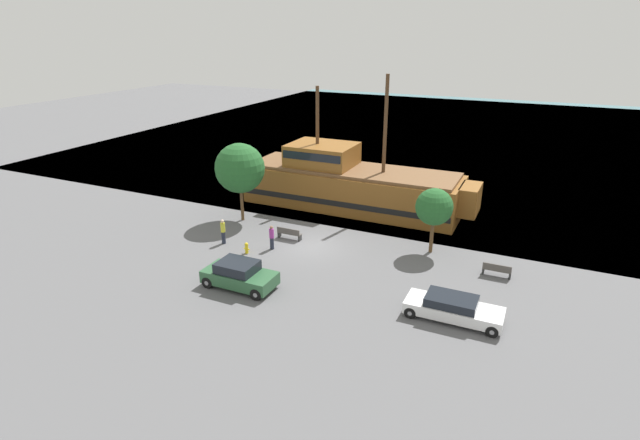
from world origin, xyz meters
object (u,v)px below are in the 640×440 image
object	(u,v)px
pirate_ship	(350,184)
bench_promenade_west	(289,233)
parked_car_curb_front	(453,308)
pedestrian_walking_near	(272,237)
parked_car_curb_mid	(239,275)
fire_hydrant	(247,248)
moored_boat_dockside	(312,165)
bench_promenade_east	(497,270)
pedestrian_walking_far	(223,231)

from	to	relation	value
pirate_ship	bench_promenade_west	bearing A→B (deg)	-99.14
parked_car_curb_front	pedestrian_walking_near	distance (m)	13.33
parked_car_curb_mid	pedestrian_walking_near	size ratio (longest dim) A/B	2.52
parked_car_curb_mid	fire_hydrant	size ratio (longest dim) A/B	5.56
parked_car_curb_front	pedestrian_walking_near	xyz separation A→B (m)	(-12.82, 3.65, 0.22)
moored_boat_dockside	pedestrian_walking_near	bearing A→B (deg)	-72.15
pirate_ship	bench_promenade_east	xyz separation A→B (m)	(12.75, -8.02, -1.52)
bench_promenade_east	pedestrian_walking_near	distance (m)	14.50
pirate_ship	pedestrian_walking_near	bearing A→B (deg)	-98.77
parked_car_curb_front	parked_car_curb_mid	size ratio (longest dim) A/B	1.16
bench_promenade_west	pedestrian_walking_near	distance (m)	2.04
bench_promenade_east	bench_promenade_west	world-z (taller)	same
pirate_ship	parked_car_curb_front	world-z (taller)	pirate_ship
bench_promenade_west	pedestrian_walking_near	bearing A→B (deg)	-97.21
moored_boat_dockside	pedestrian_walking_near	size ratio (longest dim) A/B	3.37
fire_hydrant	pedestrian_walking_far	distance (m)	2.49
parked_car_curb_mid	bench_promenade_east	bearing A→B (deg)	29.68
moored_boat_dockside	fire_hydrant	size ratio (longest dim) A/B	7.45
pedestrian_walking_far	bench_promenade_west	bearing A→B (deg)	34.36
bench_promenade_west	pedestrian_walking_far	xyz separation A→B (m)	(-3.78, -2.58, 0.46)
parked_car_curb_mid	bench_promenade_west	world-z (taller)	parked_car_curb_mid
moored_boat_dockside	bench_promenade_east	xyz separation A→B (m)	(20.31, -16.37, -0.28)
moored_boat_dockside	pedestrian_walking_near	xyz separation A→B (m)	(5.99, -18.59, 0.14)
pirate_ship	parked_car_curb_front	distance (m)	17.91
pedestrian_walking_near	moored_boat_dockside	bearing A→B (deg)	107.85
bench_promenade_east	pedestrian_walking_near	size ratio (longest dim) A/B	0.99
pirate_ship	parked_car_curb_mid	xyz separation A→B (m)	(-0.62, -15.63, -1.17)
moored_boat_dockside	bench_promenade_east	distance (m)	26.09
pirate_ship	moored_boat_dockside	distance (m)	11.34
parked_car_curb_mid	bench_promenade_east	size ratio (longest dim) A/B	2.55
fire_hydrant	pedestrian_walking_far	world-z (taller)	pedestrian_walking_far
parked_car_curb_mid	fire_hydrant	world-z (taller)	parked_car_curb_mid
moored_boat_dockside	fire_hydrant	world-z (taller)	moored_boat_dockside
pirate_ship	pedestrian_walking_near	world-z (taller)	pirate_ship
pedestrian_walking_near	pirate_ship	bearing A→B (deg)	81.23
parked_car_curb_mid	pedestrian_walking_far	size ratio (longest dim) A/B	2.40
parked_car_curb_mid	pedestrian_walking_far	bearing A→B (deg)	133.12
fire_hydrant	bench_promenade_east	size ratio (longest dim) A/B	0.46
pedestrian_walking_near	bench_promenade_east	bearing A→B (deg)	8.81
pirate_ship	parked_car_curb_mid	size ratio (longest dim) A/B	4.49
moored_boat_dockside	parked_car_curb_mid	size ratio (longest dim) A/B	1.34
moored_boat_dockside	parked_car_curb_mid	xyz separation A→B (m)	(6.95, -23.99, 0.06)
parked_car_curb_front	pedestrian_walking_far	bearing A→B (deg)	169.45
fire_hydrant	parked_car_curb_mid	bearing A→B (deg)	-62.26
parked_car_curb_front	bench_promenade_east	distance (m)	6.06
parked_car_curb_front	pedestrian_walking_far	size ratio (longest dim) A/B	2.79
pirate_ship	bench_promenade_east	size ratio (longest dim) A/B	11.47
parked_car_curb_front	pedestrian_walking_far	world-z (taller)	pedestrian_walking_far
pedestrian_walking_far	fire_hydrant	bearing A→B (deg)	-16.80
parked_car_curb_front	parked_car_curb_mid	xyz separation A→B (m)	(-11.86, -1.75, 0.14)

